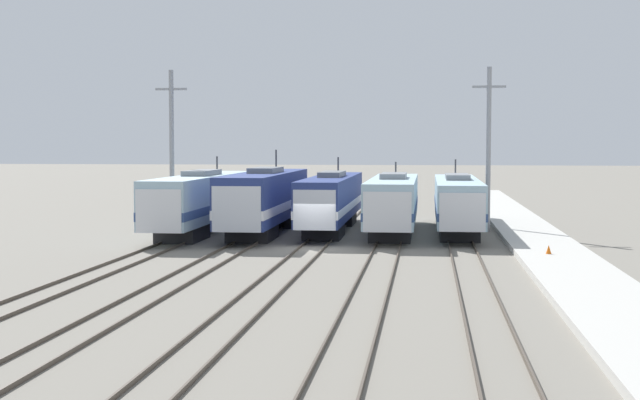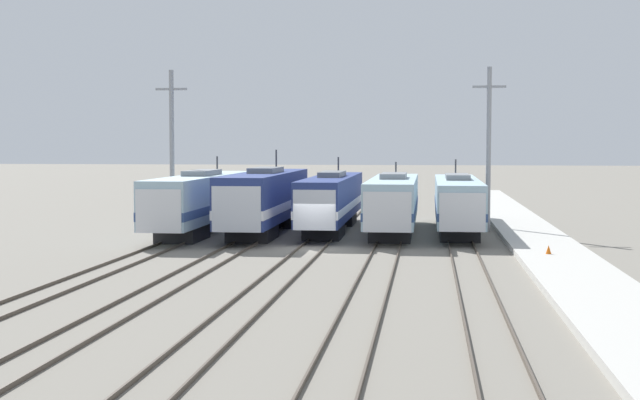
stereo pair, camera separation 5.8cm
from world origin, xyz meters
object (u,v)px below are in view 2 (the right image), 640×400
Objects in this scene: catenary_tower_right at (489,147)px; locomotive_far_right at (457,203)px; locomotive_far_left at (200,201)px; traffic_cone at (549,249)px; locomotive_center_left at (265,200)px; locomotive_center_right at (393,203)px; catenary_tower_left at (172,147)px; locomotive_center at (331,201)px.

locomotive_far_right is at bearing -154.43° from catenary_tower_right.
locomotive_far_left is 24.09m from traffic_cone.
catenary_tower_right reaches higher than locomotive_center_left.
traffic_cone is (21.24, -11.26, -1.60)m from locomotive_far_left.
catenary_tower_right reaches higher than locomotive_far_left.
catenary_tower_right is at bearing 19.61° from locomotive_center_right.
catenary_tower_left is (-7.23, 3.05, 3.51)m from locomotive_center_left.
catenary_tower_right is (19.11, 3.59, 3.60)m from locomotive_far_left.
locomotive_far_right is 41.87× the size of traffic_cone.
catenary_tower_left is at bearing 148.48° from traffic_cone.
catenary_tower_left is (-11.49, 1.13, 3.66)m from locomotive_center.
locomotive_far_right is (8.51, 0.14, -0.07)m from locomotive_center.
locomotive_center_left is 20.75m from traffic_cone.
locomotive_far_left is 1.76× the size of catenary_tower_right.
locomotive_center_left is 1.67× the size of catenary_tower_left.
catenary_tower_left is (-15.74, 2.26, 3.69)m from locomotive_center_right.
locomotive_far_right is 14.56m from traffic_cone.
locomotive_center_left is at bearing -170.87° from locomotive_far_right.
locomotive_center is 12.11m from catenary_tower_left.
locomotive_far_right is 4.39m from catenary_tower_right.
locomotive_center is (4.26, 1.92, -0.15)m from locomotive_center_left.
locomotive_far_right is at bearing 9.13° from locomotive_center_left.
catenary_tower_left is at bearing 171.83° from locomotive_center_right.
locomotive_far_right reaches higher than traffic_cone.
locomotive_center_left is at bearing -174.69° from locomotive_center_right.
locomotive_far_left reaches higher than locomotive_far_right.
locomotive_center_right is (12.77, 1.33, -0.09)m from locomotive_far_left.
locomotive_center is 1.72× the size of catenary_tower_left.
locomotive_far_left is 19.77m from catenary_tower_right.
catenary_tower_right reaches higher than locomotive_far_right.
locomotive_center is (8.51, 2.46, -0.06)m from locomotive_far_left.
locomotive_far_right is at bearing -2.86° from catenary_tower_left.
locomotive_far_left is 1.76× the size of catenary_tower_left.
locomotive_far_left is 12.84m from locomotive_center_right.
traffic_cone is at bearing -34.80° from locomotive_center_left.
locomotive_center_left reaches higher than locomotive_far_right.
locomotive_far_left is at bearing -50.35° from catenary_tower_left.
catenary_tower_left reaches higher than locomotive_far_left.
locomotive_center_left is 8.60m from catenary_tower_left.
locomotive_center_left is 12.93m from locomotive_far_right.
locomotive_far_right is (4.26, 1.26, -0.04)m from locomotive_center_right.
locomotive_center is at bearing 24.24° from locomotive_center_left.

